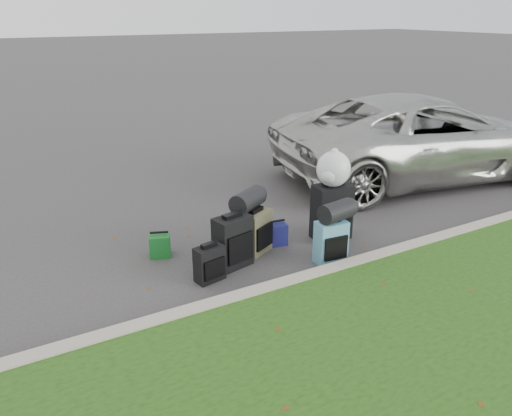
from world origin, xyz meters
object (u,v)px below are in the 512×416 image
suitcase_olive (256,232)px  tote_navy (275,234)px  suitcase_large_black_right (332,212)px  tote_green (160,246)px  suitcase_large_black_left (233,242)px  suitcase_small_black (210,264)px  suitcase_teal (331,242)px  suv (422,137)px

suitcase_olive → tote_navy: suitcase_olive is taller
suitcase_olive → suitcase_large_black_right: suitcase_large_black_right is taller
tote_navy → tote_green: bearing=172.9°
tote_navy → suitcase_large_black_left: bearing=-152.1°
suitcase_small_black → suitcase_large_black_right: bearing=-3.2°
suitcase_large_black_left → suitcase_teal: 1.22m
suitcase_olive → suitcase_large_black_right: (1.13, -0.13, 0.10)m
suitcase_olive → tote_green: (-1.13, 0.50, -0.14)m
suv → tote_green: 5.51m
suitcase_olive → tote_navy: 0.38m
suitcase_teal → tote_navy: (-0.33, 0.78, -0.12)m
suitcase_olive → tote_navy: bearing=-15.0°
suitcase_small_black → suv: bearing=7.4°
suitcase_teal → suitcase_large_black_left: bearing=161.1°
suitcase_large_black_left → suitcase_olive: suitcase_large_black_left is taller
suitcase_small_black → suitcase_large_black_left: (0.40, 0.19, 0.11)m
suitcase_large_black_right → tote_green: size_ratio=2.64×
suitcase_small_black → tote_navy: 1.27m
suitcase_olive → tote_navy: size_ratio=1.90×
suitcase_large_black_left → tote_green: (-0.70, 0.70, -0.18)m
suitcase_small_black → suitcase_teal: 1.55m
tote_green → tote_navy: tote_navy is taller
suitcase_teal → tote_navy: bearing=118.9°
suitcase_large_black_left → tote_green: bearing=122.7°
suv → tote_navy: size_ratio=18.57×
suitcase_large_black_left → tote_navy: (0.78, 0.27, -0.18)m
suitcase_teal → tote_green: bearing=152.2°
suv → suitcase_teal: suv is taller
tote_green → suitcase_small_black: bearing=-50.1°
tote_navy → suv: bearing=26.2°
suitcase_teal → tote_green: 2.18m
suitcase_small_black → suitcase_large_black_right: 1.98m
suitcase_olive → suitcase_teal: size_ratio=1.04×
suitcase_teal → tote_navy: 0.85m
suv → suitcase_large_black_left: 4.97m
suitcase_large_black_left → suitcase_olive: 0.48m
suitcase_olive → tote_navy: (0.35, 0.07, -0.13)m
suitcase_small_black → tote_green: size_ratio=1.48×
suitcase_small_black → suitcase_teal: bearing=-22.8°
suitcase_large_black_left → tote_green: size_ratio=2.23×
suitcase_small_black → suitcase_olive: size_ratio=0.76×
suv → suitcase_olive: suv is taller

